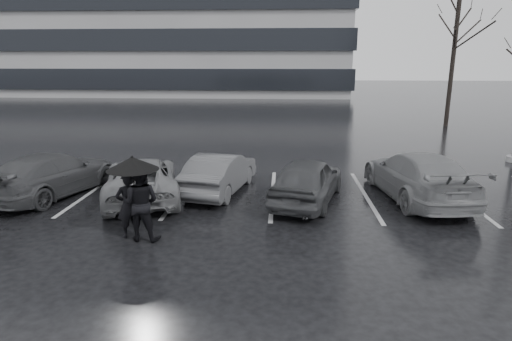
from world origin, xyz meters
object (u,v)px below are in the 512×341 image
Objects in this scene: car_west_b at (142,179)px; car_west_a at (220,173)px; car_east at (417,175)px; pedestrian_left at (129,205)px; car_main at (307,180)px; car_west_c at (53,174)px; pedestrian_right at (141,203)px; tree_north at (453,55)px.

car_west_a is at bearing -177.97° from car_west_b.
car_east is (5.84, -0.29, 0.08)m from car_west_a.
car_west_a is 0.78× the size of car_east.
pedestrian_left is at bearing 85.26° from car_west_b.
pedestrian_left reaches higher than car_west_a.
car_east reaches higher than car_west_b.
car_west_c is (-7.59, 0.24, -0.00)m from car_main.
car_west_a is 2.43× the size of pedestrian_left.
car_main is 2.50× the size of pedestrian_left.
pedestrian_left is 0.37m from pedestrian_right.
pedestrian_right is (-7.09, -3.41, 0.18)m from car_east.
pedestrian_left is 22.84m from tree_north.
car_east is at bearing 166.18° from car_west_b.
car_main is 7.60m from car_west_c.
tree_north reaches higher than pedestrian_right.
tree_north is at bearing -121.15° from pedestrian_right.
car_west_b is 3.10m from pedestrian_right.
tree_north reaches higher than car_west_b.
tree_north is at bearing -150.31° from car_west_b.
car_west_a is 3.91m from pedestrian_right.
car_main is at bearing 1.89° from car_east.
car_west_b is at bearing -133.09° from tree_north.
car_east is at bearing -154.78° from car_main.
car_west_a is at bearing -158.55° from car_west_c.
car_east is (10.82, 0.28, 0.05)m from car_west_c.
pedestrian_right is (0.95, -2.93, 0.27)m from car_west_b.
car_east is at bearing 170.35° from pedestrian_left.
car_east reaches higher than car_main.
car_main is 0.45× the size of tree_north.
car_west_b is at bearing 15.56° from car_main.
tree_north is at bearing -123.68° from car_west_c.
car_west_a is at bearing -147.33° from pedestrian_left.
car_main reaches higher than car_west_b.
car_west_a is at bearing -129.79° from tree_north.
tree_north reaches higher than car_main.
car_west_a is 5.01m from car_west_c.
car_west_c is at bearing -75.04° from pedestrian_left.
tree_north is (12.02, 14.43, 3.64)m from car_west_a.
pedestrian_left reaches higher than car_east.
car_west_a is 2.13× the size of pedestrian_right.
pedestrian_right reaches higher than car_west_a.
pedestrian_right reaches higher than car_west_c.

